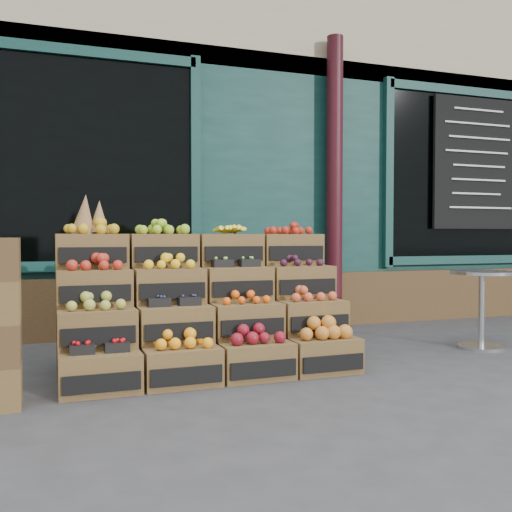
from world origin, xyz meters
name	(u,v)px	position (x,y,z in m)	size (l,w,h in m)	color
ground	(316,379)	(0.00, 0.00, 0.00)	(60.00, 60.00, 0.00)	#38383A
shop_facade	(173,146)	(0.00, 5.11, 2.40)	(12.00, 6.24, 4.80)	#0F3631
crate_display	(202,315)	(-0.67, 0.61, 0.41)	(2.12, 1.04, 1.32)	brown
bistro_table	(482,300)	(1.88, 0.51, 0.43)	(0.55, 0.55, 0.70)	silver
shopkeeper	(92,227)	(-1.35, 2.77, 1.10)	(0.81, 0.53, 2.21)	#1D6720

